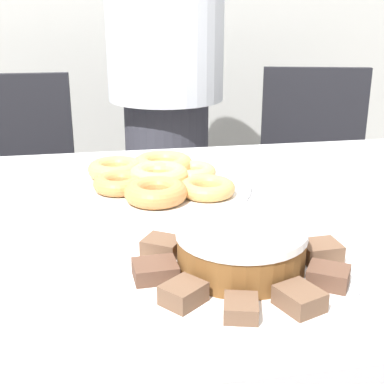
{
  "coord_description": "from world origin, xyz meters",
  "views": [
    {
      "loc": [
        -0.2,
        -0.91,
        1.12
      ],
      "look_at": [
        -0.04,
        -0.05,
        0.81
      ],
      "focal_mm": 50.0,
      "sensor_mm": 36.0,
      "label": 1
    }
  ],
  "objects_px": {
    "office_chair_left": "(16,218)",
    "plate_cake": "(240,271)",
    "plate_donuts": "(159,187)",
    "office_chair_right": "(314,199)",
    "frosted_cake": "(241,248)",
    "person_standing": "(166,88)"
  },
  "relations": [
    {
      "from": "office_chair_right",
      "to": "plate_donuts",
      "type": "relative_size",
      "value": 2.32
    },
    {
      "from": "office_chair_right",
      "to": "frosted_cake",
      "type": "bearing_deg",
      "value": -103.86
    },
    {
      "from": "office_chair_left",
      "to": "office_chair_right",
      "type": "xyz_separation_m",
      "value": [
        1.07,
        -0.0,
        0.0
      ]
    },
    {
      "from": "plate_donuts",
      "to": "office_chair_left",
      "type": "bearing_deg",
      "value": 119.95
    },
    {
      "from": "plate_donuts",
      "to": "frosted_cake",
      "type": "distance_m",
      "value": 0.4
    },
    {
      "from": "office_chair_right",
      "to": "plate_donuts",
      "type": "xyz_separation_m",
      "value": [
        -0.66,
        -0.71,
        0.33
      ]
    },
    {
      "from": "office_chair_left",
      "to": "office_chair_right",
      "type": "distance_m",
      "value": 1.07
    },
    {
      "from": "plate_cake",
      "to": "plate_donuts",
      "type": "bearing_deg",
      "value": 100.07
    },
    {
      "from": "plate_donuts",
      "to": "plate_cake",
      "type": "bearing_deg",
      "value": -79.93
    },
    {
      "from": "office_chair_left",
      "to": "plate_cake",
      "type": "bearing_deg",
      "value": -64.43
    },
    {
      "from": "office_chair_right",
      "to": "plate_donuts",
      "type": "bearing_deg",
      "value": -118.63
    },
    {
      "from": "person_standing",
      "to": "plate_cake",
      "type": "height_order",
      "value": "person_standing"
    },
    {
      "from": "plate_cake",
      "to": "plate_donuts",
      "type": "xyz_separation_m",
      "value": [
        -0.07,
        0.39,
        0.0
      ]
    },
    {
      "from": "plate_cake",
      "to": "plate_donuts",
      "type": "distance_m",
      "value": 0.4
    },
    {
      "from": "office_chair_right",
      "to": "office_chair_left",
      "type": "bearing_deg",
      "value": -165.73
    },
    {
      "from": "person_standing",
      "to": "office_chair_left",
      "type": "bearing_deg",
      "value": -174.89
    },
    {
      "from": "person_standing",
      "to": "plate_donuts",
      "type": "distance_m",
      "value": 0.77
    },
    {
      "from": "office_chair_right",
      "to": "plate_donuts",
      "type": "distance_m",
      "value": 1.03
    },
    {
      "from": "plate_cake",
      "to": "frosted_cake",
      "type": "height_order",
      "value": "frosted_cake"
    },
    {
      "from": "plate_cake",
      "to": "office_chair_right",
      "type": "bearing_deg",
      "value": 61.78
    },
    {
      "from": "plate_cake",
      "to": "frosted_cake",
      "type": "distance_m",
      "value": 0.04
    },
    {
      "from": "office_chair_left",
      "to": "frosted_cake",
      "type": "relative_size",
      "value": 4.84
    }
  ]
}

